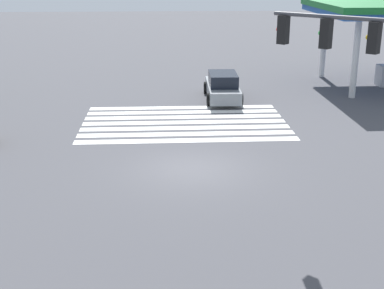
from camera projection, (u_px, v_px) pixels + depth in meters
ground_plane at (192, 169)px, 19.99m from camera, size 147.08×147.08×0.00m
crosswalk_markings at (185, 122)px, 25.90m from camera, size 9.82×6.30×0.01m
car_1 at (223, 87)px, 30.15m from camera, size 2.05×4.88×1.53m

